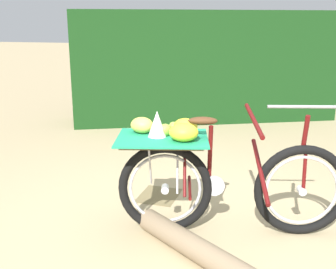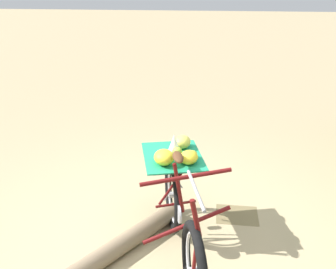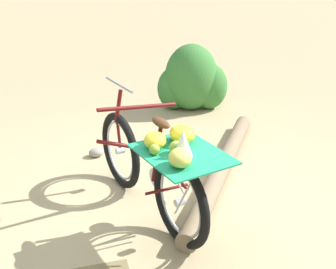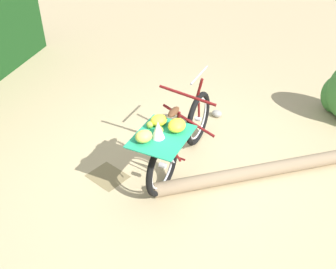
# 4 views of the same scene
# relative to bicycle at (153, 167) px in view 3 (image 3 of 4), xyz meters

# --- Properties ---
(ground_plane) EXTENTS (60.00, 60.00, 0.00)m
(ground_plane) POSITION_rel_bicycle_xyz_m (-0.16, 0.03, -0.48)
(ground_plane) COLOR tan
(bicycle) EXTENTS (0.89, 1.79, 1.03)m
(bicycle) POSITION_rel_bicycle_xyz_m (0.00, 0.00, 0.00)
(bicycle) COLOR black
(bicycle) RESTS_ON ground_plane
(fallen_log) EXTENTS (1.60, 2.24, 0.17)m
(fallen_log) POSITION_rel_bicycle_xyz_m (-0.84, -0.53, -0.40)
(fallen_log) COLOR #7F6B51
(fallen_log) RESTS_ON ground_plane
(shrub_cluster) EXTENTS (0.97, 0.66, 0.92)m
(shrub_cluster) POSITION_rel_bicycle_xyz_m (-1.19, -2.50, -0.08)
(shrub_cluster) COLOR #387533
(shrub_cluster) RESTS_ON ground_plane
(path_stone) EXTENTS (0.16, 0.13, 0.10)m
(path_stone) POSITION_rel_bicycle_xyz_m (0.32, -1.31, -0.43)
(path_stone) COLOR gray
(path_stone) RESTS_ON ground_plane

